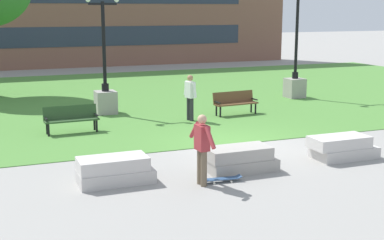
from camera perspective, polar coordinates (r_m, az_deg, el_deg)
name	(u,v)px	position (r m, az deg, el deg)	size (l,w,h in m)	color
ground_plane	(237,144)	(16.61, 4.79, -2.61)	(140.00, 140.00, 0.00)	gray
grass_lawn	(145,96)	(25.78, -5.05, 2.55)	(40.00, 20.00, 0.02)	#4C8438
concrete_block_center	(114,170)	(13.03, -8.27, -5.35)	(1.80, 0.90, 0.64)	#BCB7B2
concrete_block_left	(240,159)	(13.87, 5.12, -4.21)	(1.82, 0.90, 0.64)	#9E9991
concrete_block_right	(342,148)	(15.56, 15.71, -2.85)	(1.92, 0.90, 0.64)	#BCB7B2
person_skateboarder	(202,146)	(12.55, 1.08, -2.74)	(0.26, 1.34, 1.71)	brown
skateboard	(221,179)	(13.01, 3.15, -6.28)	(1.03, 0.30, 0.14)	#2D4C75
park_bench_near_right	(235,101)	(21.16, 4.60, 1.99)	(1.84, 0.68, 0.90)	brown
park_bench_far_left	(71,117)	(18.42, -12.78, 0.27)	(1.82, 0.61, 0.90)	#284723
lamp_post_left	(295,75)	(25.56, 10.94, 4.70)	(1.32, 0.80, 5.20)	gray
lamp_post_right	(105,89)	(21.47, -9.23, 3.26)	(1.32, 0.80, 4.78)	gray
person_bystander_near_lawn	(190,95)	(19.85, -0.20, 2.69)	(0.31, 0.86, 1.71)	#28282D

